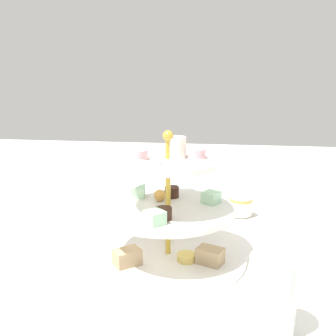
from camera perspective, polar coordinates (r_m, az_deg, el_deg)
The scene contains 7 objects.
ground_plane at distance 0.84m, azimuth 0.00°, elevation -12.37°, with size 2.40×2.40×0.00m, color white.
tiered_serving_stand at distance 0.80m, azimuth 0.04°, elevation -7.28°, with size 0.31×0.31×0.26m.
water_glass_tall_right at distance 0.62m, azimuth 14.30°, elevation -16.91°, with size 0.07×0.07×0.12m, color silver.
water_glass_short_left at distance 1.08m, azimuth 2.09°, elevation -4.12°, with size 0.06×0.06×0.07m, color silver.
teacup_with_saucer at distance 1.05m, azimuth 10.11°, elevation -5.45°, with size 0.09×0.09×0.05m.
butter_knife_left at distance 0.69m, azimuth -21.93°, elevation -19.52°, with size 0.17×0.01×0.00m, color silver.
butter_knife_right at distance 0.92m, azimuth 21.09°, elevation -10.67°, with size 0.17×0.01×0.00m, color silver.
Camera 1 is at (0.09, -0.74, 0.38)m, focal length 43.74 mm.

